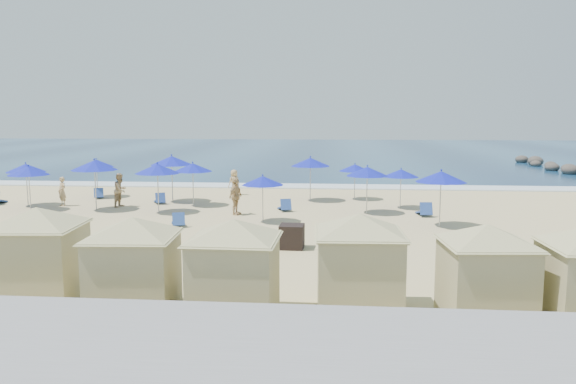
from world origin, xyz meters
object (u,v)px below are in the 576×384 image
Objects in this scene: umbrella_0 at (29,171)px; cabana_2 at (234,256)px; umbrella_8 at (367,171)px; umbrella_7 at (310,162)px; umbrella_1 at (26,168)px; umbrella_10 at (401,173)px; cabana_4 at (486,261)px; umbrella_12 at (94,165)px; beachgoer_3 at (234,182)px; cabana_0 at (38,243)px; beachgoer_2 at (236,196)px; cabana_1 at (133,253)px; beachgoer_1 at (121,190)px; umbrella_4 at (172,161)px; umbrella_3 at (157,169)px; cabana_3 at (359,251)px; umbrella_5 at (193,167)px; trash_bin at (292,236)px; beachgoer_0 at (62,191)px; umbrella_11 at (441,177)px; rock_jetty at (576,171)px; umbrella_9 at (355,168)px; umbrella_6 at (263,181)px; umbrella_2 at (96,163)px.

cabana_2 is at bearing -47.37° from umbrella_0.
umbrella_7 is at bearing 127.34° from umbrella_8.
umbrella_1 is 19.91m from umbrella_10.
umbrella_12 is (-15.78, 14.50, 0.85)m from cabana_4.
umbrella_12 is 8.74m from beachgoer_3.
cabana_0 is 13.63m from beachgoer_2.
cabana_1 is 2.34× the size of beachgoer_1.
beachgoer_1 is 6.83m from beachgoer_2.
umbrella_10 is (5.68, 16.75, 0.34)m from cabana_2.
cabana_4 is at bearing -54.26° from umbrella_4.
cabana_0 is 13.70m from umbrella_3.
umbrella_5 is (-8.26, 16.02, 0.52)m from cabana_3.
trash_bin is 11.32m from umbrella_5.
cabana_2 is 20.14m from beachgoer_0.
beachgoer_1 is (-6.62, 15.87, -0.61)m from cabana_1.
cabana_2 is 5.84m from cabana_4.
cabana_3 is (2.93, 0.63, 0.04)m from cabana_2.
umbrella_0 is 1.50× the size of beachgoer_3.
umbrella_11 is 19.63m from beachgoer_0.
beachgoer_2 is 1.16× the size of beachgoer_3.
umbrella_7 reaches higher than beachgoer_3.
rock_jetty is 37.97m from cabana_4.
umbrella_4 is 1.13× the size of umbrella_5.
umbrella_1 is 18.02m from umbrella_9.
umbrella_5 reaches higher than rock_jetty.
cabana_3 is 12.26m from umbrella_6.
umbrella_4 is at bearing 45.61° from umbrella_12.
umbrella_2 reaches higher than beachgoer_1.
trash_bin is 10.79m from umbrella_10.
beachgoer_1 is (5.12, 0.12, -1.14)m from umbrella_1.
umbrella_5 is 0.99× the size of umbrella_8.
umbrella_4 is at bearing 103.84° from cabana_1.
umbrella_8 is 13.03m from beachgoer_1.
umbrella_4 is 7.79m from umbrella_7.
umbrella_7 reaches higher than trash_bin.
beachgoer_3 is at bearing 45.32° from umbrella_12.
umbrella_11 is at bearing -9.88° from umbrella_12.
cabana_4 reaches higher than umbrella_11.
cabana_4 is 1.85× the size of umbrella_6.
umbrella_0 is at bearing 120.43° from cabana_0.
umbrella_12 is (-16.79, 2.92, 0.12)m from umbrella_11.
cabana_0 reaches higher than umbrella_2.
umbrella_11 is (-14.95, -22.86, 1.83)m from rock_jetty.
cabana_4 is 1.72× the size of umbrella_1.
umbrella_4 is 6.01m from beachgoer_0.
umbrella_2 is (2.36, 3.49, -0.01)m from umbrella_1.
cabana_1 is at bearing -116.06° from umbrella_10.
umbrella_4 is 1.50× the size of beachgoer_1.
umbrella_5 is at bearing 124.32° from cabana_4.
umbrella_5 is 1.09× the size of umbrella_6.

